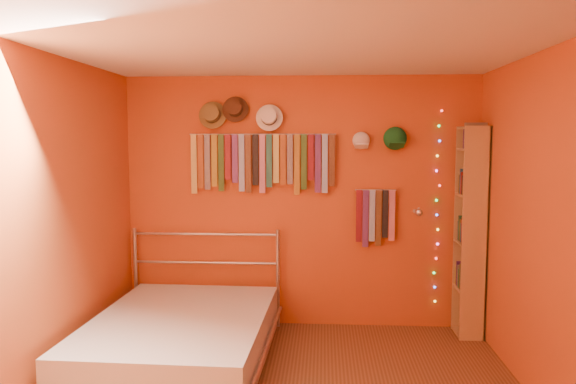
% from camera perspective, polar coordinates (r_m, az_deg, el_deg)
% --- Properties ---
extents(back_wall, '(3.50, 0.02, 2.50)m').
position_cam_1_polar(back_wall, '(5.61, 1.33, -1.03)').
color(back_wall, '#A43F1A').
rests_on(back_wall, ground).
extents(right_wall, '(0.02, 3.50, 2.50)m').
position_cam_1_polar(right_wall, '(4.16, 25.14, -3.82)').
color(right_wall, '#A43F1A').
rests_on(right_wall, ground).
extents(left_wall, '(0.02, 3.50, 2.50)m').
position_cam_1_polar(left_wall, '(4.35, -23.45, -3.38)').
color(left_wall, '#A43F1A').
rests_on(left_wall, ground).
extents(ceiling, '(3.50, 3.50, 0.02)m').
position_cam_1_polar(ceiling, '(3.88, 0.28, 14.60)').
color(ceiling, white).
rests_on(ceiling, back_wall).
extents(tie_rack, '(1.45, 0.03, 0.60)m').
position_cam_1_polar(tie_rack, '(5.54, -2.66, 3.26)').
color(tie_rack, '#AAAAAF').
rests_on(tie_rack, back_wall).
extents(small_tie_rack, '(0.40, 0.03, 0.57)m').
position_cam_1_polar(small_tie_rack, '(5.58, 8.83, -2.34)').
color(small_tie_rack, '#AAAAAF').
rests_on(small_tie_rack, back_wall).
extents(fedora_olive, '(0.27, 0.15, 0.27)m').
position_cam_1_polar(fedora_olive, '(5.59, -7.74, 7.84)').
color(fedora_olive, brown).
rests_on(fedora_olive, back_wall).
extents(fedora_brown, '(0.26, 0.14, 0.25)m').
position_cam_1_polar(fedora_brown, '(5.56, -5.42, 8.45)').
color(fedora_brown, '#452818').
rests_on(fedora_brown, back_wall).
extents(fedora_white, '(0.26, 0.14, 0.26)m').
position_cam_1_polar(fedora_white, '(5.51, -1.94, 7.64)').
color(fedora_white, white).
rests_on(fedora_white, back_wall).
extents(cap_white, '(0.17, 0.22, 0.17)m').
position_cam_1_polar(cap_white, '(5.53, 7.44, 5.20)').
color(cap_white, white).
rests_on(cap_white, back_wall).
extents(cap_green, '(0.20, 0.25, 0.20)m').
position_cam_1_polar(cap_green, '(5.56, 10.83, 5.35)').
color(cap_green, '#16652A').
rests_on(cap_green, back_wall).
extents(fairy_lights, '(0.06, 0.02, 1.90)m').
position_cam_1_polar(fairy_lights, '(5.68, 14.92, -1.54)').
color(fairy_lights, '#FF3333').
rests_on(fairy_lights, back_wall).
extents(reading_lamp, '(0.07, 0.30, 0.09)m').
position_cam_1_polar(reading_lamp, '(5.46, 13.10, -2.00)').
color(reading_lamp, '#AAAAAF').
rests_on(reading_lamp, back_wall).
extents(bookshelf, '(0.25, 0.34, 2.00)m').
position_cam_1_polar(bookshelf, '(5.61, 18.44, -3.71)').
color(bookshelf, tan).
rests_on(bookshelf, ground).
extents(bed, '(1.54, 2.06, 0.98)m').
position_cam_1_polar(bed, '(4.89, -10.84, -14.45)').
color(bed, '#AAAAAF').
rests_on(bed, ground).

